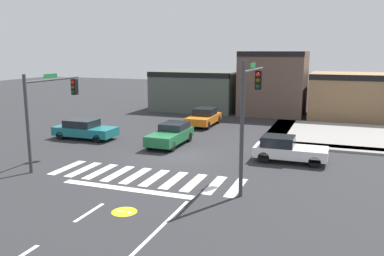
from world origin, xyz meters
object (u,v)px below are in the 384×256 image
at_px(car_teal, 84,129).
at_px(car_white, 287,149).
at_px(car_green, 171,134).
at_px(car_orange, 204,117).
at_px(traffic_signal_southeast, 250,102).
at_px(traffic_signal_southwest, 50,101).

relative_size(car_teal, car_white, 1.11).
bearing_deg(car_teal, car_green, 3.12).
relative_size(car_orange, car_green, 0.98).
xyz_separation_m(car_white, car_green, (-8.10, 1.52, 0.01)).
height_order(car_white, car_orange, car_orange).
bearing_deg(car_green, car_white, 79.35).
relative_size(car_white, car_orange, 0.94).
xyz_separation_m(car_teal, car_orange, (6.64, 8.08, 0.03)).
bearing_deg(traffic_signal_southeast, car_teal, 65.42).
distance_m(traffic_signal_southwest, car_white, 13.93).
bearing_deg(traffic_signal_southwest, car_white, -67.83).
relative_size(traffic_signal_southwest, traffic_signal_southeast, 0.87).
height_order(traffic_signal_southwest, car_green, traffic_signal_southwest).
xyz_separation_m(traffic_signal_southwest, traffic_signal_southeast, (11.40, 0.03, 0.49)).
bearing_deg(car_green, car_teal, -86.88).
height_order(car_white, car_green, car_white).
xyz_separation_m(traffic_signal_southwest, car_teal, (-2.30, 6.30, -2.91)).
relative_size(traffic_signal_southeast, car_green, 1.33).
xyz_separation_m(traffic_signal_southwest, car_green, (4.52, 6.67, -2.88)).
height_order(traffic_signal_southeast, car_orange, traffic_signal_southeast).
bearing_deg(traffic_signal_southeast, car_orange, 26.18).
relative_size(traffic_signal_southwest, car_white, 1.26).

